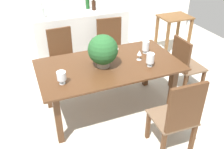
{
  "coord_description": "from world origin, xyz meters",
  "views": [
    {
      "loc": [
        -1.06,
        -2.66,
        2.37
      ],
      "look_at": [
        0.05,
        0.09,
        0.57
      ],
      "focal_mm": 39.95,
      "sensor_mm": 36.0,
      "label": 1
    }
  ],
  "objects_px": {
    "dining_table": "(109,71)",
    "wine_bottle_clear": "(94,5)",
    "wine_glass": "(139,53)",
    "wine_bottle_dark": "(42,12)",
    "chair_near_right": "(179,115)",
    "wine_bottle_tall": "(88,3)",
    "chair_far_right": "(111,44)",
    "crystal_vase_right": "(150,58)",
    "crystal_vase_center_near": "(61,76)",
    "side_table": "(174,26)",
    "chair_foot_end": "(184,63)",
    "kitchen_counter": "(81,36)",
    "flower_centerpiece": "(103,50)",
    "chair_far_left": "(62,54)",
    "crystal_vase_left": "(146,46)"
  },
  "relations": [
    {
      "from": "crystal_vase_right",
      "to": "wine_bottle_tall",
      "type": "xyz_separation_m",
      "value": [
        -0.19,
        2.1,
        0.21
      ]
    },
    {
      "from": "chair_near_right",
      "to": "crystal_vase_left",
      "type": "height_order",
      "value": "chair_near_right"
    },
    {
      "from": "wine_bottle_clear",
      "to": "dining_table",
      "type": "bearing_deg",
      "value": -102.19
    },
    {
      "from": "kitchen_counter",
      "to": "flower_centerpiece",
      "type": "bearing_deg",
      "value": -95.61
    },
    {
      "from": "wine_bottle_tall",
      "to": "chair_far_right",
      "type": "bearing_deg",
      "value": -79.75
    },
    {
      "from": "wine_glass",
      "to": "wine_bottle_tall",
      "type": "bearing_deg",
      "value": 94.33
    },
    {
      "from": "wine_bottle_clear",
      "to": "wine_bottle_tall",
      "type": "bearing_deg",
      "value": 123.71
    },
    {
      "from": "chair_far_left",
      "to": "chair_foot_end",
      "type": "distance_m",
      "value": 1.97
    },
    {
      "from": "dining_table",
      "to": "crystal_vase_right",
      "type": "relative_size",
      "value": 10.28
    },
    {
      "from": "chair_foot_end",
      "to": "dining_table",
      "type": "bearing_deg",
      "value": 89.81
    },
    {
      "from": "chair_far_left",
      "to": "chair_near_right",
      "type": "height_order",
      "value": "chair_near_right"
    },
    {
      "from": "wine_bottle_dark",
      "to": "wine_bottle_tall",
      "type": "distance_m",
      "value": 0.9
    },
    {
      "from": "wine_bottle_dark",
      "to": "flower_centerpiece",
      "type": "bearing_deg",
      "value": -73.29
    },
    {
      "from": "flower_centerpiece",
      "to": "crystal_vase_right",
      "type": "height_order",
      "value": "flower_centerpiece"
    },
    {
      "from": "wine_bottle_dark",
      "to": "wine_bottle_tall",
      "type": "bearing_deg",
      "value": 13.79
    },
    {
      "from": "crystal_vase_center_near",
      "to": "dining_table",
      "type": "bearing_deg",
      "value": 18.81
    },
    {
      "from": "chair_near_right",
      "to": "wine_glass",
      "type": "relative_size",
      "value": 7.09
    },
    {
      "from": "crystal_vase_center_near",
      "to": "kitchen_counter",
      "type": "distance_m",
      "value": 2.13
    },
    {
      "from": "crystal_vase_right",
      "to": "flower_centerpiece",
      "type": "bearing_deg",
      "value": 158.45
    },
    {
      "from": "dining_table",
      "to": "chair_far_left",
      "type": "bearing_deg",
      "value": 113.01
    },
    {
      "from": "chair_near_right",
      "to": "side_table",
      "type": "relative_size",
      "value": 1.3
    },
    {
      "from": "dining_table",
      "to": "wine_bottle_clear",
      "type": "relative_size",
      "value": 7.6
    },
    {
      "from": "dining_table",
      "to": "chair_far_left",
      "type": "relative_size",
      "value": 2.02
    },
    {
      "from": "wine_bottle_dark",
      "to": "side_table",
      "type": "distance_m",
      "value": 2.61
    },
    {
      "from": "wine_glass",
      "to": "chair_far_left",
      "type": "bearing_deg",
      "value": 129.34
    },
    {
      "from": "wine_glass",
      "to": "side_table",
      "type": "distance_m",
      "value": 2.06
    },
    {
      "from": "dining_table",
      "to": "crystal_vase_right",
      "type": "xyz_separation_m",
      "value": [
        0.48,
        -0.25,
        0.22
      ]
    },
    {
      "from": "dining_table",
      "to": "wine_bottle_dark",
      "type": "bearing_deg",
      "value": 109.77
    },
    {
      "from": "chair_far_right",
      "to": "wine_bottle_dark",
      "type": "bearing_deg",
      "value": 154.9
    },
    {
      "from": "crystal_vase_center_near",
      "to": "side_table",
      "type": "xyz_separation_m",
      "value": [
        2.64,
        1.56,
        -0.29
      ]
    },
    {
      "from": "chair_foot_end",
      "to": "side_table",
      "type": "xyz_separation_m",
      "value": [
        0.69,
        1.33,
        0.06
      ]
    },
    {
      "from": "crystal_vase_left",
      "to": "wine_bottle_dark",
      "type": "relative_size",
      "value": 0.75
    },
    {
      "from": "kitchen_counter",
      "to": "wine_bottle_clear",
      "type": "bearing_deg",
      "value": 0.73
    },
    {
      "from": "chair_far_left",
      "to": "chair_far_right",
      "type": "relative_size",
      "value": 0.95
    },
    {
      "from": "chair_far_right",
      "to": "wine_glass",
      "type": "xyz_separation_m",
      "value": [
        -0.0,
        -1.07,
        0.32
      ]
    },
    {
      "from": "dining_table",
      "to": "chair_near_right",
      "type": "xyz_separation_m",
      "value": [
        0.42,
        -1.03,
        -0.1
      ]
    },
    {
      "from": "wine_bottle_dark",
      "to": "side_table",
      "type": "relative_size",
      "value": 0.31
    },
    {
      "from": "crystal_vase_right",
      "to": "kitchen_counter",
      "type": "xyz_separation_m",
      "value": [
        -0.4,
        1.97,
        -0.38
      ]
    },
    {
      "from": "wine_bottle_dark",
      "to": "crystal_vase_right",
      "type": "bearing_deg",
      "value": -60.45
    },
    {
      "from": "crystal_vase_center_near",
      "to": "wine_bottle_dark",
      "type": "bearing_deg",
      "value": 87.08
    },
    {
      "from": "dining_table",
      "to": "crystal_vase_center_near",
      "type": "distance_m",
      "value": 0.75
    },
    {
      "from": "chair_far_left",
      "to": "wine_bottle_dark",
      "type": "xyz_separation_m",
      "value": [
        -0.16,
        0.62,
        0.54
      ]
    },
    {
      "from": "crystal_vase_center_near",
      "to": "side_table",
      "type": "height_order",
      "value": "crystal_vase_center_near"
    },
    {
      "from": "wine_glass",
      "to": "wine_bottle_dark",
      "type": "relative_size",
      "value": 0.58
    },
    {
      "from": "chair_foot_end",
      "to": "wine_glass",
      "type": "xyz_separation_m",
      "value": [
        -0.83,
        -0.04,
        0.34
      ]
    },
    {
      "from": "wine_bottle_tall",
      "to": "chair_near_right",
      "type": "bearing_deg",
      "value": -87.35
    },
    {
      "from": "chair_near_right",
      "to": "wine_bottle_clear",
      "type": "bearing_deg",
      "value": -86.81
    },
    {
      "from": "flower_centerpiece",
      "to": "crystal_vase_right",
      "type": "relative_size",
      "value": 2.37
    },
    {
      "from": "crystal_vase_left",
      "to": "chair_far_left",
      "type": "bearing_deg",
      "value": 139.49
    },
    {
      "from": "wine_bottle_clear",
      "to": "wine_bottle_tall",
      "type": "xyz_separation_m",
      "value": [
        -0.08,
        0.12,
        0.01
      ]
    }
  ]
}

